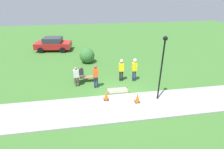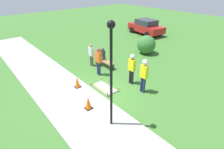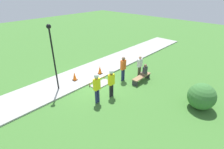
% 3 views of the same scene
% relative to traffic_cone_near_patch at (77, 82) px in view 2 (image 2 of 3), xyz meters
% --- Properties ---
extents(ground_plane, '(60.00, 60.00, 0.00)m').
position_rel_traffic_cone_near_patch_xyz_m(ground_plane, '(1.06, 0.55, -0.43)').
color(ground_plane, '#3D702D').
extents(sidewalk, '(28.00, 2.90, 0.10)m').
position_rel_traffic_cone_near_patch_xyz_m(sidewalk, '(1.06, -0.90, -0.38)').
color(sidewalk, '#9E9E99').
rests_on(sidewalk, ground_plane).
extents(wet_concrete_patch, '(1.55, 0.82, 0.27)m').
position_rel_traffic_cone_near_patch_xyz_m(wet_concrete_patch, '(1.00, 1.16, -0.40)').
color(wet_concrete_patch, gray).
rests_on(wet_concrete_patch, ground_plane).
extents(traffic_cone_near_patch, '(0.34, 0.34, 0.67)m').
position_rel_traffic_cone_near_patch_xyz_m(traffic_cone_near_patch, '(0.00, 0.00, 0.00)').
color(traffic_cone_near_patch, black).
rests_on(traffic_cone_near_patch, sidewalk).
extents(traffic_cone_far_patch, '(0.34, 0.34, 0.66)m').
position_rel_traffic_cone_near_patch_xyz_m(traffic_cone_far_patch, '(2.00, -0.59, -0.00)').
color(traffic_cone_far_patch, black).
rests_on(traffic_cone_far_patch, sidewalk).
extents(park_bench, '(1.80, 0.44, 0.44)m').
position_rel_traffic_cone_near_patch_xyz_m(park_bench, '(-1.35, 3.02, -0.11)').
color(park_bench, '#2D2D33').
rests_on(park_bench, ground_plane).
extents(person_seated_on_bench, '(0.36, 0.44, 0.89)m').
position_rel_traffic_cone_near_patch_xyz_m(person_seated_on_bench, '(-1.62, 3.07, 0.36)').
color(person_seated_on_bench, brown).
rests_on(person_seated_on_bench, park_bench).
extents(worker_supervisor, '(0.40, 0.28, 1.95)m').
position_rel_traffic_cone_near_patch_xyz_m(worker_supervisor, '(2.64, 2.56, 0.77)').
color(worker_supervisor, navy).
rests_on(worker_supervisor, ground_plane).
extents(worker_assistant, '(0.40, 0.27, 1.89)m').
position_rel_traffic_cone_near_patch_xyz_m(worker_assistant, '(1.59, 2.74, 0.71)').
color(worker_assistant, black).
rests_on(worker_assistant, ground_plane).
extents(bystander_in_orange_shirt, '(0.40, 0.25, 1.88)m').
position_rel_traffic_cone_near_patch_xyz_m(bystander_in_orange_shirt, '(-0.53, 1.92, 0.65)').
color(bystander_in_orange_shirt, navy).
rests_on(bystander_in_orange_shirt, ground_plane).
extents(bystander_in_gray_shirt, '(0.40, 0.22, 1.63)m').
position_rel_traffic_cone_near_patch_xyz_m(bystander_in_gray_shirt, '(-1.99, 2.36, 0.48)').
color(bystander_in_gray_shirt, brown).
rests_on(bystander_in_gray_shirt, ground_plane).
extents(lamppost_near, '(0.28, 0.28, 4.31)m').
position_rel_traffic_cone_near_patch_xyz_m(lamppost_near, '(3.48, -0.42, 2.45)').
color(lamppost_near, black).
rests_on(lamppost_near, sidewalk).
extents(parked_car_red, '(4.45, 2.59, 1.64)m').
position_rel_traffic_cone_near_patch_xyz_m(parked_car_red, '(-5.04, 12.01, 0.41)').
color(parked_car_red, red).
rests_on(parked_car_red, ground_plane).
extents(shrub_rounded_near, '(1.53, 1.53, 1.53)m').
position_rel_traffic_cone_near_patch_xyz_m(shrub_rounded_near, '(-1.05, 7.26, 0.34)').
color(shrub_rounded_near, '#387033').
rests_on(shrub_rounded_near, ground_plane).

